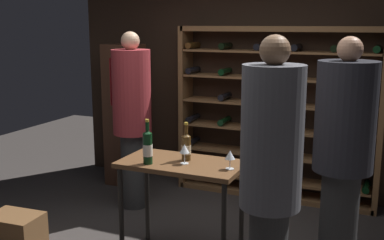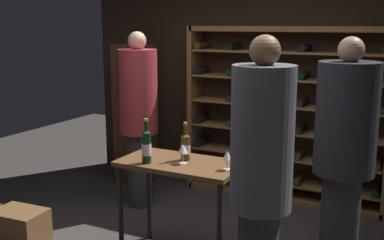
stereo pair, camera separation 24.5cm
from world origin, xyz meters
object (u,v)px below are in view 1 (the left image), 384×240
at_px(person_bystander_dark_jacket, 132,112).
at_px(wine_glass_stemmed_left, 184,149).
at_px(person_host_in_suit, 344,143).
at_px(person_guest_plum_blouse, 271,171).
at_px(wine_crate, 15,231).
at_px(tasting_table, 182,175).
at_px(display_cabinet, 125,115).
at_px(wine_bottle_amber_reserve, 186,147).
at_px(wine_rack, 276,114).
at_px(wine_glass_stemmed_center, 230,156).
at_px(wine_bottle_green_slim, 148,147).

relative_size(person_bystander_dark_jacket, wine_glass_stemmed_left, 11.77).
relative_size(person_host_in_suit, wine_glass_stemmed_left, 11.68).
height_order(person_guest_plum_blouse, person_bystander_dark_jacket, person_guest_plum_blouse).
bearing_deg(wine_crate, person_host_in_suit, 17.76).
xyz_separation_m(person_guest_plum_blouse, person_bystander_dark_jacket, (-1.93, 1.49, -0.01)).
relative_size(person_guest_plum_blouse, person_bystander_dark_jacket, 1.01).
relative_size(tasting_table, display_cabinet, 0.58).
distance_m(person_host_in_suit, wine_bottle_amber_reserve, 1.31).
bearing_deg(wine_bottle_amber_reserve, tasting_table, -103.19).
height_order(wine_rack, display_cabinet, wine_rack).
height_order(wine_glass_stemmed_left, wine_glass_stemmed_center, wine_glass_stemmed_left).
distance_m(person_guest_plum_blouse, wine_bottle_green_slim, 1.22).
xyz_separation_m(person_bystander_dark_jacket, wine_bottle_amber_reserve, (1.03, -0.84, -0.07)).
height_order(display_cabinet, wine_glass_stemmed_left, display_cabinet).
bearing_deg(wine_glass_stemmed_center, wine_rack, 92.82).
bearing_deg(wine_glass_stemmed_left, display_cabinet, 134.32).
bearing_deg(person_guest_plum_blouse, wine_crate, 14.31).
bearing_deg(person_guest_plum_blouse, display_cabinet, -22.92).
xyz_separation_m(display_cabinet, wine_bottle_amber_reserve, (1.54, -1.50, 0.12)).
bearing_deg(person_bystander_dark_jacket, person_host_in_suit, -83.39).
distance_m(wine_crate, wine_bottle_amber_reserve, 1.82).
bearing_deg(wine_crate, wine_glass_stemmed_left, 13.06).
distance_m(person_guest_plum_blouse, wine_crate, 2.61).
distance_m(person_guest_plum_blouse, wine_bottle_amber_reserve, 1.11).
xyz_separation_m(person_guest_plum_blouse, wine_bottle_green_slim, (-1.14, 0.42, -0.06)).
xyz_separation_m(wine_glass_stemmed_left, wine_glass_stemmed_center, (0.39, 0.01, -0.01)).
xyz_separation_m(tasting_table, person_host_in_suit, (1.25, 0.48, 0.30)).
bearing_deg(person_host_in_suit, wine_bottle_amber_reserve, -90.18).
relative_size(wine_crate, wine_glass_stemmed_center, 3.11).
bearing_deg(wine_rack, wine_bottle_amber_reserve, -100.57).
bearing_deg(wine_rack, person_guest_plum_blouse, -76.97).
bearing_deg(tasting_table, wine_glass_stemmed_center, -3.78).
bearing_deg(display_cabinet, wine_crate, -89.84).
bearing_deg(person_host_in_suit, person_bystander_dark_jacket, -119.49).
distance_m(tasting_table, person_bystander_dark_jacket, 1.40).
relative_size(display_cabinet, wine_glass_stemmed_left, 10.77).
bearing_deg(wine_bottle_green_slim, person_guest_plum_blouse, -20.13).
xyz_separation_m(wine_bottle_green_slim, wine_bottle_amber_reserve, (0.25, 0.23, -0.02)).
height_order(wine_bottle_green_slim, wine_bottle_amber_reserve, wine_bottle_green_slim).
distance_m(display_cabinet, wine_glass_stemmed_left, 2.25).
height_order(tasting_table, wine_glass_stemmed_center, wine_glass_stemmed_center).
distance_m(person_bystander_dark_jacket, wine_crate, 1.68).
height_order(person_host_in_suit, wine_bottle_green_slim, person_host_in_suit).
xyz_separation_m(person_host_in_suit, display_cabinet, (-2.77, 1.08, -0.17)).
xyz_separation_m(wine_bottle_green_slim, wine_glass_stemmed_left, (0.28, 0.12, -0.02)).
bearing_deg(tasting_table, wine_rack, 79.33).
bearing_deg(person_guest_plum_blouse, person_bystander_dark_jacket, -19.13).
bearing_deg(person_host_in_suit, wine_crate, -91.17).
height_order(wine_bottle_amber_reserve, wine_glass_stemmed_left, wine_bottle_amber_reserve).
distance_m(wine_rack, tasting_table, 1.89).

